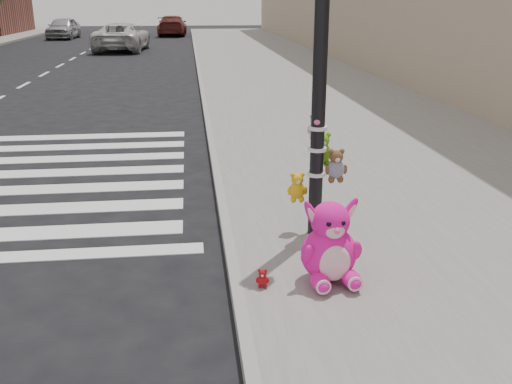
{
  "coord_description": "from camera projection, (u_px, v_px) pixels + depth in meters",
  "views": [
    {
      "loc": [
        1.15,
        -4.48,
        2.85
      ],
      "look_at": [
        1.87,
        1.63,
        0.75
      ],
      "focal_mm": 40.0,
      "sensor_mm": 36.0,
      "label": 1
    }
  ],
  "objects": [
    {
      "name": "ground",
      "position": [
        67.0,
        340.0,
        5.01
      ],
      "size": [
        120.0,
        120.0,
        0.0
      ],
      "primitive_type": "plane",
      "color": "black",
      "rests_on": "ground"
    },
    {
      "name": "sidewalk_near",
      "position": [
        338.0,
        110.0,
        14.93
      ],
      "size": [
        7.0,
        80.0,
        0.14
      ],
      "primitive_type": "cube",
      "color": "slate",
      "rests_on": "ground"
    },
    {
      "name": "curb_edge",
      "position": [
        206.0,
        113.0,
        14.56
      ],
      "size": [
        0.12,
        80.0,
        0.15
      ],
      "primitive_type": "cube",
      "color": "gray",
      "rests_on": "ground"
    },
    {
      "name": "signal_pole",
      "position": [
        320.0,
        99.0,
        6.43
      ],
      "size": [
        0.68,
        0.5,
        4.0
      ],
      "color": "black",
      "rests_on": "sidewalk_near"
    },
    {
      "name": "pink_bunny",
      "position": [
        330.0,
        247.0,
        5.66
      ],
      "size": [
        0.63,
        0.68,
        0.88
      ],
      "rotation": [
        0.0,
        0.0,
        0.08
      ],
      "color": "#FF15A3",
      "rests_on": "sidewalk_near"
    },
    {
      "name": "red_teddy",
      "position": [
        263.0,
        278.0,
        5.6
      ],
      "size": [
        0.15,
        0.12,
        0.2
      ],
      "primitive_type": null,
      "rotation": [
        0.0,
        0.0,
        -0.18
      ],
      "color": "#A31017",
      "rests_on": "sidewalk_near"
    },
    {
      "name": "car_white_near",
      "position": [
        122.0,
        37.0,
        31.95
      ],
      "size": [
        2.96,
        5.7,
        1.54
      ],
      "primitive_type": "imported",
      "rotation": [
        0.0,
        0.0,
        3.07
      ],
      "color": "silver",
      "rests_on": "ground"
    },
    {
      "name": "car_maroon_near",
      "position": [
        172.0,
        26.0,
        44.75
      ],
      "size": [
        2.29,
        5.33,
        1.53
      ],
      "primitive_type": "imported",
      "rotation": [
        0.0,
        0.0,
        3.11
      ],
      "color": "#561D18",
      "rests_on": "ground"
    },
    {
      "name": "car_silver_deep",
      "position": [
        63.0,
        28.0,
        41.39
      ],
      "size": [
        2.03,
        4.59,
        1.54
      ],
      "primitive_type": "imported",
      "rotation": [
        0.0,
        0.0,
        -0.05
      ],
      "color": "#A9A9AE",
      "rests_on": "ground"
    }
  ]
}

